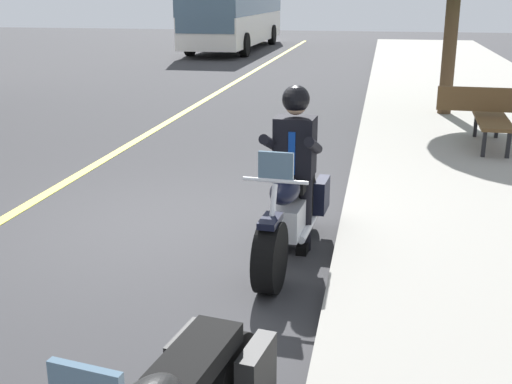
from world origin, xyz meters
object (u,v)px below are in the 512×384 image
Objects in this scene: rider_main at (295,155)px; bench_sidewalk at (493,112)px; bus_far at (236,9)px; motorcycle_main at (290,215)px.

rider_main is 5.49m from bench_sidewalk.
bench_sidewalk is (19.44, 8.79, -1.16)m from bus_far.
rider_main is 25.01m from bus_far.
motorcycle_main is 0.20× the size of bus_far.
motorcycle_main is at bearing 14.08° from bus_far.
bus_far is 21.37m from bench_sidewalk.
bus_far is at bearing -165.92° from motorcycle_main.
rider_main is 0.96× the size of bench_sidewalk.
rider_main reaches higher than bench_sidewalk.
bus_far is at bearing -155.66° from bench_sidewalk.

